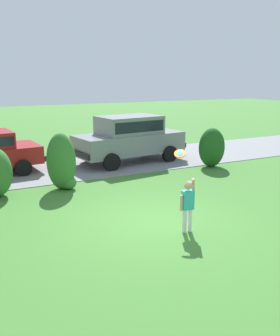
{
  "coord_description": "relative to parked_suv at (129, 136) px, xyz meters",
  "views": [
    {
      "loc": [
        -4.23,
        -7.64,
        3.48
      ],
      "look_at": [
        0.2,
        1.1,
        1.1
      ],
      "focal_mm": 40.3,
      "sensor_mm": 36.0,
      "label": 1
    }
  ],
  "objects": [
    {
      "name": "ground_plane",
      "position": [
        -2.34,
        -6.31,
        -1.08
      ],
      "size": [
        80.0,
        80.0,
        0.0
      ],
      "primitive_type": "plane",
      "color": "#3D752D"
    },
    {
      "name": "driveway_strip",
      "position": [
        -2.34,
        0.21,
        -1.07
      ],
      "size": [
        28.0,
        4.4,
        0.02
      ],
      "primitive_type": "cube",
      "color": "slate",
      "rests_on": "ground"
    },
    {
      "name": "shrub_centre_left",
      "position": [
        -3.56,
        -2.58,
        -0.22
      ],
      "size": [
        0.91,
        0.89,
        1.8
      ],
      "color": "#33702B",
      "rests_on": "ground"
    },
    {
      "name": "shrub_centre",
      "position": [
        2.52,
        -2.24,
        -0.31
      ],
      "size": [
        1.05,
        0.94,
        1.54
      ],
      "color": "#1E511C",
      "rests_on": "ground"
    },
    {
      "name": "parked_suv",
      "position": [
        0.0,
        0.0,
        0.0
      ],
      "size": [
        4.88,
        2.51,
        1.92
      ],
      "color": "gray",
      "rests_on": "ground"
    },
    {
      "name": "child_thrower",
      "position": [
        -1.95,
        -7.21,
        -0.36
      ],
      "size": [
        0.46,
        0.26,
        1.29
      ],
      "color": "white",
      "rests_on": "ground"
    },
    {
      "name": "frisbee",
      "position": [
        -1.84,
        -6.67,
        0.65
      ],
      "size": [
        0.31,
        0.27,
        0.23
      ],
      "color": "orange"
    }
  ]
}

